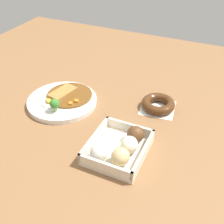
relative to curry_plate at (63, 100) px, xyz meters
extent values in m
plane|color=brown|center=(-0.03, -0.12, -0.01)|extent=(1.60, 1.60, 0.00)
cylinder|color=white|center=(0.00, 0.00, -0.01)|extent=(0.25, 0.25, 0.02)
cylinder|color=brown|center=(0.03, -0.01, 0.01)|extent=(0.17, 0.17, 0.01)
cube|color=#A87538|center=(0.01, 0.00, 0.02)|extent=(0.11, 0.07, 0.02)
cylinder|color=white|center=(-0.04, 0.02, 0.01)|extent=(0.07, 0.07, 0.00)
ellipsoid|color=yellow|center=(-0.04, 0.02, 0.02)|extent=(0.03, 0.03, 0.02)
cylinder|color=#8CB766|center=(-0.07, -0.02, 0.01)|extent=(0.01, 0.01, 0.02)
sphere|color=#387A2D|center=(-0.07, -0.02, 0.03)|extent=(0.03, 0.03, 0.03)
cube|color=orange|center=(-0.02, -0.05, 0.01)|extent=(0.02, 0.02, 0.01)
cube|color=orange|center=(0.00, -0.06, 0.01)|extent=(0.02, 0.02, 0.01)
cube|color=beige|center=(-0.15, -0.28, -0.01)|extent=(0.19, 0.16, 0.01)
cube|color=beige|center=(-0.23, -0.28, 0.01)|extent=(0.01, 0.16, 0.03)
cube|color=beige|center=(-0.06, -0.28, 0.01)|extent=(0.01, 0.16, 0.03)
cube|color=beige|center=(-0.15, -0.36, 0.01)|extent=(0.19, 0.01, 0.03)
cube|color=beige|center=(-0.15, -0.21, 0.01)|extent=(0.19, 0.01, 0.03)
sphere|color=#DBB77A|center=(-0.19, -0.31, 0.02)|extent=(0.05, 0.05, 0.05)
sphere|color=#EFE5C6|center=(-0.14, -0.31, 0.02)|extent=(0.05, 0.05, 0.05)
sphere|color=brown|center=(-0.09, -0.31, 0.02)|extent=(0.05, 0.05, 0.05)
sphere|color=silver|center=(-0.20, -0.25, 0.02)|extent=(0.05, 0.05, 0.05)
cube|color=white|center=(0.12, -0.32, -0.01)|extent=(0.13, 0.13, 0.00)
torus|color=#4C2B14|center=(0.12, -0.32, 0.00)|extent=(0.12, 0.12, 0.03)
camera|label=1|loc=(-0.68, -0.50, 0.57)|focal=44.13mm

